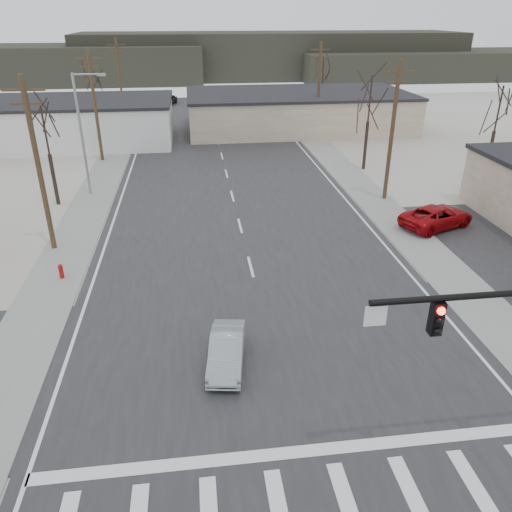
{
  "coord_description": "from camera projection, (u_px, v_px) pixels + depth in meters",
  "views": [
    {
      "loc": [
        -2.89,
        -16.65,
        12.92
      ],
      "look_at": [
        -0.2,
        4.15,
        2.6
      ],
      "focal_mm": 35.0,
      "sensor_mm": 36.0,
      "label": 1
    }
  ],
  "objects": [
    {
      "name": "building_right_far",
      "position": [
        297.0,
        110.0,
        60.21
      ],
      "size": [
        26.3,
        14.3,
        4.3
      ],
      "color": "beige",
      "rests_on": "ground"
    },
    {
      "name": "tree_left_far",
      "position": [
        91.0,
        75.0,
        57.4
      ],
      "size": [
        3.96,
        3.96,
        8.82
      ],
      "color": "#31241E",
      "rests_on": "ground"
    },
    {
      "name": "sedan_crossing",
      "position": [
        227.0,
        351.0,
        20.01
      ],
      "size": [
        1.88,
        3.97,
        1.26
      ],
      "primitive_type": "imported",
      "rotation": [
        0.0,
        0.0,
        -0.15
      ],
      "color": "#90979A",
      "rests_on": "main_road"
    },
    {
      "name": "fire_hydrant",
      "position": [
        61.0,
        271.0,
        26.6
      ],
      "size": [
        0.24,
        0.24,
        0.87
      ],
      "color": "#A50C0C",
      "rests_on": "ground"
    },
    {
      "name": "upole_right_a",
      "position": [
        392.0,
        130.0,
        35.89
      ],
      "size": [
        2.2,
        0.3,
        10.0
      ],
      "color": "#4D3E23",
      "rests_on": "ground"
    },
    {
      "name": "streetlight_main",
      "position": [
        83.0,
        129.0,
        36.94
      ],
      "size": [
        2.4,
        0.25,
        9.0
      ],
      "color": "gray",
      "rests_on": "ground"
    },
    {
      "name": "car_far_a",
      "position": [
        223.0,
        121.0,
        61.23
      ],
      "size": [
        2.64,
        5.62,
        1.59
      ],
      "primitive_type": "imported",
      "rotation": [
        0.0,
        0.0,
        3.22
      ],
      "color": "black",
      "rests_on": "main_road"
    },
    {
      "name": "upole_left_b",
      "position": [
        38.0,
        164.0,
        27.9
      ],
      "size": [
        2.2,
        0.3,
        10.0
      ],
      "color": "#4D3E23",
      "rests_on": "ground"
    },
    {
      "name": "tree_right_mid",
      "position": [
        370.0,
        102.0,
        42.81
      ],
      "size": [
        3.74,
        3.74,
        8.33
      ],
      "color": "#31241E",
      "rests_on": "ground"
    },
    {
      "name": "sidewalk_left",
      "position": [
        92.0,
        202.0,
        37.42
      ],
      "size": [
        3.0,
        90.0,
        0.06
      ],
      "primitive_type": "cube",
      "color": "gray",
      "rests_on": "ground"
    },
    {
      "name": "upole_right_b",
      "position": [
        319.0,
        88.0,
        55.47
      ],
      "size": [
        2.2,
        0.3,
        10.0
      ],
      "color": "#4D3E23",
      "rests_on": "ground"
    },
    {
      "name": "ground",
      "position": [
        273.0,
        355.0,
        20.85
      ],
      "size": [
        140.0,
        140.0,
        0.0
      ],
      "primitive_type": "plane",
      "color": "silver",
      "rests_on": "ground"
    },
    {
      "name": "upole_left_c",
      "position": [
        95.0,
        105.0,
        45.7
      ],
      "size": [
        2.2,
        0.3,
        10.0
      ],
      "color": "#4D3E23",
      "rests_on": "ground"
    },
    {
      "name": "hill_right",
      "position": [
        439.0,
        65.0,
        105.49
      ],
      "size": [
        60.0,
        18.0,
        5.5
      ],
      "primitive_type": "cube",
      "color": "#333026",
      "rests_on": "ground"
    },
    {
      "name": "building_left_far",
      "position": [
        68.0,
        121.0,
        53.61
      ],
      "size": [
        22.3,
        12.3,
        4.5
      ],
      "color": "silver",
      "rests_on": "ground"
    },
    {
      "name": "tree_right_far",
      "position": [
        323.0,
        72.0,
        66.39
      ],
      "size": [
        3.52,
        3.52,
        7.84
      ],
      "color": "#31241E",
      "rests_on": "ground"
    },
    {
      "name": "main_road",
      "position": [
        239.0,
        220.0,
        34.19
      ],
      "size": [
        18.0,
        110.0,
        0.05
      ],
      "primitive_type": "cube",
      "color": "#242326",
      "rests_on": "ground"
    },
    {
      "name": "cross_road",
      "position": [
        273.0,
        354.0,
        20.85
      ],
      "size": [
        90.0,
        10.0,
        0.04
      ],
      "primitive_type": "cube",
      "color": "#242326",
      "rests_on": "ground"
    },
    {
      "name": "hill_center",
      "position": [
        271.0,
        55.0,
        106.02
      ],
      "size": [
        80.0,
        18.0,
        9.0
      ],
      "primitive_type": "cube",
      "color": "#333026",
      "rests_on": "ground"
    },
    {
      "name": "upole_left_d",
      "position": [
        120.0,
        78.0,
        63.5
      ],
      "size": [
        2.2,
        0.3,
        10.0
      ],
      "color": "#4D3E23",
      "rests_on": "ground"
    },
    {
      "name": "car_parked_red",
      "position": [
        437.0,
        216.0,
        32.84
      ],
      "size": [
        5.76,
        4.25,
        1.45
      ],
      "primitive_type": "imported",
      "rotation": [
        0.0,
        0.0,
        1.97
      ],
      "color": "#9A080D",
      "rests_on": "parking_lot"
    },
    {
      "name": "tree_lot",
      "position": [
        498.0,
        112.0,
        40.5
      ],
      "size": [
        3.52,
        3.52,
        7.84
      ],
      "color": "#31241E",
      "rests_on": "ground"
    },
    {
      "name": "hill_left",
      "position": [
        21.0,
        65.0,
        97.14
      ],
      "size": [
        70.0,
        18.0,
        7.0
      ],
      "primitive_type": "cube",
      "color": "#333026",
      "rests_on": "ground"
    },
    {
      "name": "sidewalk_right",
      "position": [
        364.0,
        191.0,
        39.86
      ],
      "size": [
        3.0,
        90.0,
        0.06
      ],
      "primitive_type": "cube",
      "color": "gray",
      "rests_on": "ground"
    },
    {
      "name": "car_far_b",
      "position": [
        169.0,
        100.0,
        76.35
      ],
      "size": [
        2.71,
        4.33,
        1.37
      ],
      "primitive_type": "imported",
      "rotation": [
        0.0,
        0.0,
        -0.29
      ],
      "color": "black",
      "rests_on": "main_road"
    },
    {
      "name": "tree_left_near",
      "position": [
        46.0,
        134.0,
        34.85
      ],
      "size": [
        3.3,
        3.3,
        7.35
      ],
      "color": "#31241E",
      "rests_on": "ground"
    }
  ]
}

